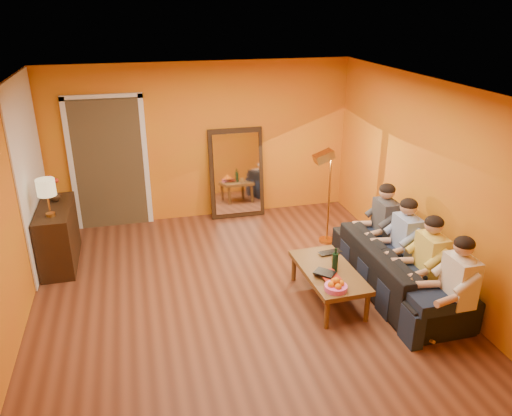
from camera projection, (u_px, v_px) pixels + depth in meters
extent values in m
cube|color=brown|center=(239.00, 299.00, 6.25)|extent=(5.00, 5.50, 0.00)
cube|color=white|center=(236.00, 89.00, 5.26)|extent=(5.00, 5.50, 0.00)
cube|color=orange|center=(202.00, 142.00, 8.22)|extent=(5.00, 0.00, 2.60)
cube|color=orange|center=(3.00, 225.00, 5.19)|extent=(0.00, 5.50, 2.60)
cube|color=orange|center=(430.00, 185.00, 6.32)|extent=(0.00, 5.50, 2.60)
cube|color=white|center=(31.00, 173.00, 6.76)|extent=(0.02, 1.90, 2.58)
cube|color=#3F2D19|center=(110.00, 162.00, 8.04)|extent=(1.06, 0.30, 2.10)
cube|color=white|center=(72.00, 167.00, 7.81)|extent=(0.08, 0.06, 2.20)
cube|color=white|center=(146.00, 162.00, 8.06)|extent=(0.08, 0.06, 2.20)
cube|color=white|center=(101.00, 97.00, 7.52)|extent=(1.22, 0.06, 0.08)
cube|color=#322010|center=(236.00, 173.00, 8.44)|extent=(0.92, 0.27, 1.51)
cube|color=white|center=(237.00, 174.00, 8.41)|extent=(0.78, 0.21, 1.35)
cube|color=#322010|center=(58.00, 235.00, 6.97)|extent=(0.44, 1.18, 0.85)
imported|color=black|center=(398.00, 268.00, 6.32)|extent=(2.22, 0.87, 0.65)
cylinder|color=black|center=(335.00, 260.00, 6.00)|extent=(0.07, 0.07, 0.31)
imported|color=#B27F3F|center=(335.00, 261.00, 6.21)|extent=(0.12, 0.12, 0.09)
imported|color=black|center=(332.00, 254.00, 6.44)|extent=(0.33, 0.23, 0.02)
imported|color=#322010|center=(321.00, 279.00, 5.87)|extent=(0.28, 0.31, 0.02)
imported|color=#B12714|center=(322.00, 277.00, 5.87)|extent=(0.21, 0.28, 0.02)
imported|color=black|center=(322.00, 276.00, 5.84)|extent=(0.29, 0.29, 0.02)
imported|color=#322010|center=(55.00, 195.00, 7.00)|extent=(0.17, 0.17, 0.17)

